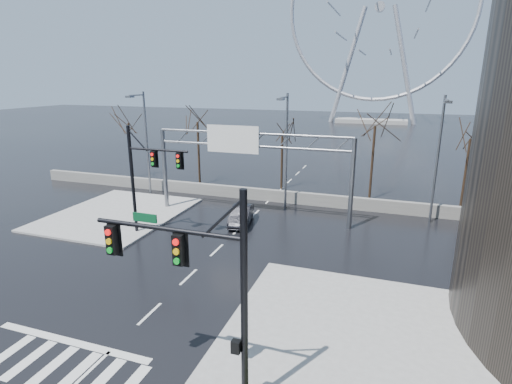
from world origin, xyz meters
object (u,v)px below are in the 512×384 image
at_px(signal_mast_near, 205,278).
at_px(car, 241,215).
at_px(ferris_wheel, 379,15).
at_px(sign_gantry, 246,156).
at_px(signal_mast_far, 145,171).

relative_size(signal_mast_near, car, 1.87).
distance_m(signal_mast_near, ferris_wheel, 101.29).
bearing_deg(sign_gantry, signal_mast_near, -73.81).
bearing_deg(signal_mast_near, ferris_wheel, 90.08).
xyz_separation_m(signal_mast_near, sign_gantry, (-5.52, 19.00, 0.31)).
xyz_separation_m(signal_mast_far, car, (5.59, 4.39, -4.13)).
xyz_separation_m(sign_gantry, car, (0.10, -1.61, -4.48)).
relative_size(signal_mast_near, sign_gantry, 0.49).
height_order(signal_mast_near, car, signal_mast_near).
xyz_separation_m(sign_gantry, ferris_wheel, (5.38, 80.04, 20.95)).
xyz_separation_m(signal_mast_far, ferris_wheel, (10.87, 86.04, 21.30)).
bearing_deg(ferris_wheel, signal_mast_near, -89.92).
xyz_separation_m(signal_mast_near, signal_mast_far, (-11.01, 13.00, -0.04)).
distance_m(signal_mast_far, ferris_wheel, 89.30).
bearing_deg(car, sign_gantry, 82.39).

